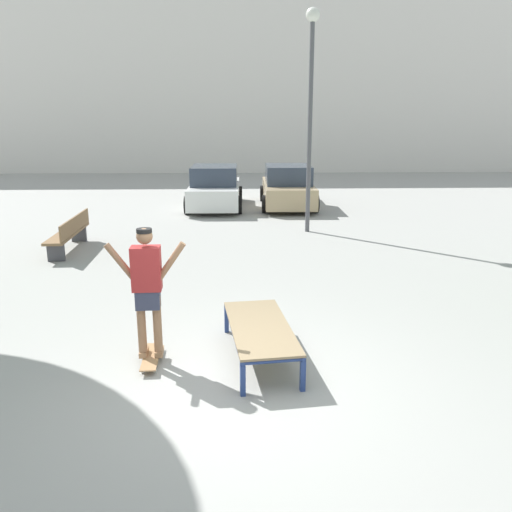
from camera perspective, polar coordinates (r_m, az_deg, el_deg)
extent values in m
plane|color=#999993|center=(6.22, -2.91, -14.52)|extent=(120.00, 120.00, 0.00)
cube|color=silver|center=(32.75, -3.09, 19.35)|extent=(43.78, 4.00, 11.17)
cube|color=navy|center=(7.64, -3.31, -7.14)|extent=(0.07, 0.07, 0.38)
cube|color=navy|center=(7.73, 1.90, -6.84)|extent=(0.07, 0.07, 0.38)
cube|color=navy|center=(5.98, -1.48, -13.71)|extent=(0.07, 0.07, 0.38)
cube|color=navy|center=(6.10, 5.23, -13.17)|extent=(0.07, 0.07, 0.38)
cylinder|color=navy|center=(6.71, -2.54, -8.36)|extent=(0.28, 1.89, 0.05)
cylinder|color=navy|center=(6.82, 3.38, -7.99)|extent=(0.28, 1.89, 0.05)
cylinder|color=navy|center=(7.60, -0.69, -5.49)|extent=(0.76, 0.14, 0.05)
cylinder|color=navy|center=(5.93, 1.93, -11.63)|extent=(0.76, 0.14, 0.05)
cube|color=#847051|center=(6.74, 0.45, -7.87)|extent=(0.99, 1.98, 0.03)
cube|color=#9E754C|center=(6.90, -11.59, -10.92)|extent=(0.23, 0.81, 0.02)
cylinder|color=silver|center=(7.18, -11.90, -10.35)|extent=(0.03, 0.06, 0.06)
cylinder|color=silver|center=(7.16, -10.69, -10.36)|extent=(0.03, 0.06, 0.06)
cylinder|color=silver|center=(6.68, -12.51, -12.39)|extent=(0.03, 0.06, 0.06)
cylinder|color=silver|center=(6.66, -11.20, -12.40)|extent=(0.03, 0.06, 0.06)
cylinder|color=#8E6647|center=(6.74, -12.63, -7.71)|extent=(0.11, 0.11, 0.82)
cube|color=#99704C|center=(6.94, -12.39, -10.42)|extent=(0.11, 0.24, 0.07)
cylinder|color=#8E6647|center=(6.72, -10.92, -7.71)|extent=(0.11, 0.11, 0.82)
cube|color=#99704C|center=(6.91, -10.72, -10.42)|extent=(0.11, 0.24, 0.07)
cube|color=#33384C|center=(6.60, -11.95, -4.71)|extent=(0.31, 0.21, 0.24)
cube|color=maroon|center=(6.47, -12.14, -1.38)|extent=(0.37, 0.23, 0.56)
cylinder|color=#8E6647|center=(6.50, -14.79, -0.76)|extent=(0.40, 0.10, 0.52)
cylinder|color=#8E6647|center=(6.42, -9.52, -0.67)|extent=(0.40, 0.10, 0.52)
sphere|color=#8E6647|center=(6.37, -12.34, 2.17)|extent=(0.20, 0.20, 0.20)
cylinder|color=black|center=(6.36, -12.37, 2.78)|extent=(0.19, 0.19, 0.05)
cube|color=silver|center=(18.49, -4.57, 6.98)|extent=(1.75, 4.22, 0.70)
cube|color=#2D3847|center=(18.26, -4.64, 8.99)|extent=(1.58, 2.12, 0.64)
cylinder|color=black|center=(19.87, -6.82, 6.86)|extent=(0.23, 0.60, 0.60)
cylinder|color=black|center=(19.78, -1.88, 6.92)|extent=(0.23, 0.60, 0.60)
cylinder|color=black|center=(17.31, -7.62, 5.65)|extent=(0.23, 0.60, 0.60)
cylinder|color=black|center=(17.21, -1.95, 5.71)|extent=(0.23, 0.60, 0.60)
cube|color=tan|center=(18.70, 3.53, 7.08)|extent=(1.78, 4.23, 0.70)
cube|color=#2D3847|center=(18.47, 3.60, 9.08)|extent=(1.60, 2.13, 0.64)
cylinder|color=black|center=(19.97, 0.79, 7.00)|extent=(0.23, 0.60, 0.60)
cylinder|color=black|center=(20.09, 5.68, 6.98)|extent=(0.23, 0.60, 0.60)
cylinder|color=black|center=(17.39, 1.04, 5.82)|extent=(0.23, 0.60, 0.60)
cylinder|color=black|center=(17.53, 6.63, 5.79)|extent=(0.23, 0.60, 0.60)
cube|color=brown|center=(13.07, -20.28, 2.41)|extent=(0.52, 2.41, 0.06)
cube|color=brown|center=(12.97, -19.52, 3.38)|extent=(0.12, 2.40, 0.36)
cube|color=#424247|center=(12.22, -21.40, 0.37)|extent=(0.38, 0.09, 0.40)
cube|color=#424247|center=(14.01, -19.14, 2.34)|extent=(0.38, 0.09, 0.40)
cylinder|color=#4C4C51|center=(14.25, 6.01, 13.63)|extent=(0.12, 0.12, 5.50)
sphere|color=silver|center=(14.48, 6.35, 25.17)|extent=(0.36, 0.36, 0.36)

